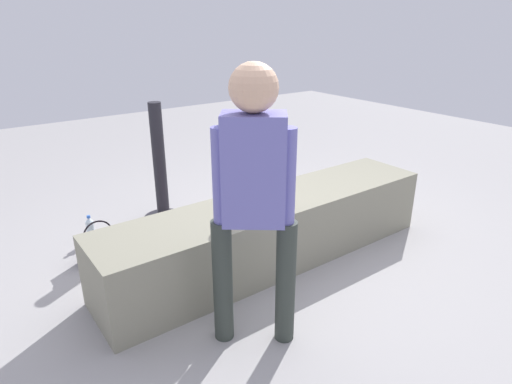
% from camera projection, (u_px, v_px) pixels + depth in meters
% --- Properties ---
extents(ground_plane, '(12.00, 12.00, 0.00)m').
position_uv_depth(ground_plane, '(273.00, 259.00, 3.33)').
color(ground_plane, '#9F9C9C').
extents(concrete_ledge, '(2.67, 0.56, 0.50)m').
position_uv_depth(concrete_ledge, '(273.00, 230.00, 3.24)').
color(concrete_ledge, gray).
rests_on(concrete_ledge, ground_plane).
extents(child_seated, '(0.29, 0.34, 0.48)m').
position_uv_depth(child_seated, '(260.00, 177.00, 2.97)').
color(child_seated, '#1C2546').
rests_on(child_seated, concrete_ledge).
extents(adult_standing, '(0.38, 0.34, 1.54)m').
position_uv_depth(adult_standing, '(254.00, 188.00, 2.18)').
color(adult_standing, '#313832').
rests_on(adult_standing, ground_plane).
extents(cake_plate, '(0.22, 0.22, 0.07)m').
position_uv_depth(cake_plate, '(234.00, 210.00, 2.92)').
color(cake_plate, '#4CA5D8').
rests_on(cake_plate, concrete_ledge).
extents(gift_bag, '(0.23, 0.13, 0.32)m').
position_uv_depth(gift_bag, '(215.00, 228.00, 3.52)').
color(gift_bag, '#B259BF').
rests_on(gift_bag, ground_plane).
extents(railing_post, '(0.36, 0.36, 1.08)m').
position_uv_depth(railing_post, '(161.00, 179.00, 3.83)').
color(railing_post, black).
rests_on(railing_post, ground_plane).
extents(water_bottle_near_gift, '(0.06, 0.06, 0.23)m').
position_uv_depth(water_bottle_near_gift, '(91.00, 230.00, 3.57)').
color(water_bottle_near_gift, silver).
rests_on(water_bottle_near_gift, ground_plane).
extents(party_cup_red, '(0.09, 0.09, 0.11)m').
position_uv_depth(party_cup_red, '(135.00, 254.00, 3.30)').
color(party_cup_red, red).
rests_on(party_cup_red, ground_plane).
extents(cake_box_white, '(0.40, 0.41, 0.11)m').
position_uv_depth(cake_box_white, '(294.00, 211.00, 4.04)').
color(cake_box_white, white).
rests_on(cake_box_white, ground_plane).
extents(handbag_black_leather, '(0.30, 0.14, 0.33)m').
position_uv_depth(handbag_black_leather, '(100.00, 246.00, 3.29)').
color(handbag_black_leather, black).
rests_on(handbag_black_leather, ground_plane).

